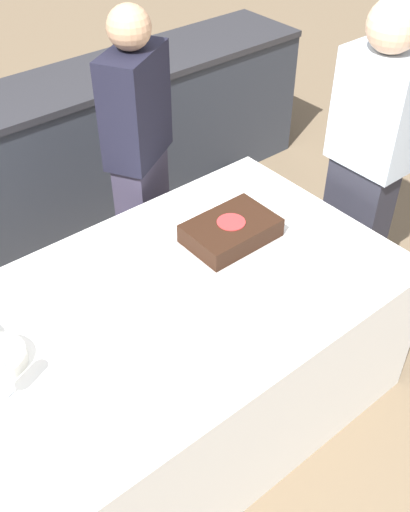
% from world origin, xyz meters
% --- Properties ---
extents(ground_plane, '(14.00, 14.00, 0.00)m').
position_xyz_m(ground_plane, '(0.00, 0.00, 0.00)').
color(ground_plane, '#7A664C').
extents(dining_table, '(1.98, 1.14, 0.76)m').
position_xyz_m(dining_table, '(0.00, 0.00, 0.38)').
color(dining_table, white).
rests_on(dining_table, ground_plane).
extents(cake, '(0.42, 0.30, 0.10)m').
position_xyz_m(cake, '(0.46, 0.11, 0.80)').
color(cake, '#B7B2AD').
rests_on(cake, dining_table).
extents(side_plate_near_cake, '(0.17, 0.17, 0.00)m').
position_xyz_m(side_plate_near_cake, '(0.49, 0.37, 0.76)').
color(side_plate_near_cake, white).
rests_on(side_plate_near_cake, dining_table).
extents(person_cutting_cake, '(0.42, 0.36, 1.58)m').
position_xyz_m(person_cutting_cake, '(0.46, 0.79, 0.82)').
color(person_cutting_cake, '#383347').
rests_on(person_cutting_cake, ground_plane).
extents(person_seated_right, '(0.23, 0.36, 1.65)m').
position_xyz_m(person_seated_right, '(1.21, 0.00, 0.87)').
color(person_seated_right, '#282833').
rests_on(person_seated_right, ground_plane).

